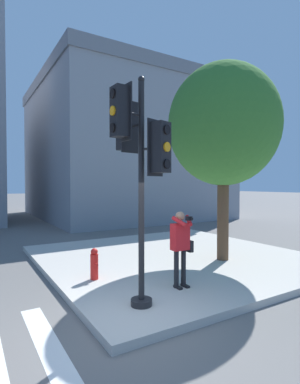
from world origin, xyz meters
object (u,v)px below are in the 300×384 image
at_px(traffic_signal_pole, 137,151).
at_px(street_tree, 223,125).
at_px(fire_hydrant, 94,264).
at_px(person_photographer, 181,242).

height_order(traffic_signal_pole, street_tree, street_tree).
distance_m(traffic_signal_pole, fire_hydrant, 3.21).
bearing_deg(traffic_signal_pole, person_photographer, 17.31).
height_order(traffic_signal_pole, fire_hydrant, traffic_signal_pole).
bearing_deg(street_tree, traffic_signal_pole, -156.59).
relative_size(traffic_signal_pole, person_photographer, 2.55).
distance_m(traffic_signal_pole, person_photographer, 2.39).
bearing_deg(person_photographer, traffic_signal_pole, -162.69).
bearing_deg(street_tree, fire_hydrant, 176.59).
bearing_deg(fire_hydrant, person_photographer, -46.21).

